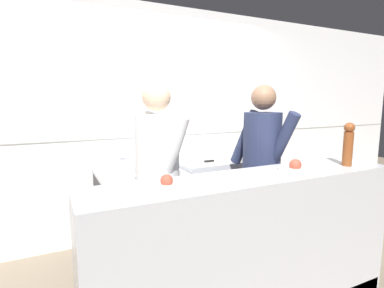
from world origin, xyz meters
name	(u,v)px	position (x,y,z in m)	size (l,w,h in m)	color
ground_plane	(219,288)	(0.00, 0.00, 0.00)	(14.00, 14.00, 0.00)	#7F705B
wall_back_tiled	(163,123)	(0.00, 1.29, 1.30)	(8.00, 0.06, 2.60)	white
oven_range	(140,212)	(-0.41, 0.89, 0.43)	(0.82, 0.71, 0.86)	#232326
prep_counter	(214,198)	(0.46, 0.89, 0.45)	(0.90, 0.65, 0.91)	#B7BABF
pass_counter	(251,247)	(0.05, -0.35, 0.52)	(2.34, 0.45, 1.04)	#B7BABF
stock_pot	(132,162)	(-0.47, 0.93, 0.95)	(0.26, 0.26, 0.16)	#B7BABF
mixing_bowl_steel	(219,154)	(0.55, 0.93, 0.94)	(0.29, 0.29, 0.07)	#B7BABF
chefs_knife	(217,161)	(0.42, 0.76, 0.91)	(0.38, 0.04, 0.02)	#B7BABF
plated_dish_main	(167,184)	(-0.58, -0.33, 1.06)	(0.22, 0.22, 0.08)	white
plated_dish_appetiser	(295,168)	(0.43, -0.35, 1.07)	(0.25, 0.25, 0.09)	white
pepper_mill	(348,143)	(0.92, -0.41, 1.23)	(0.08, 0.08, 0.34)	brown
chef_head_cook	(158,178)	(-0.44, 0.24, 0.95)	(0.43, 0.74, 1.70)	black
chef_sous	(261,167)	(0.56, 0.20, 0.94)	(0.42, 0.74, 1.70)	black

